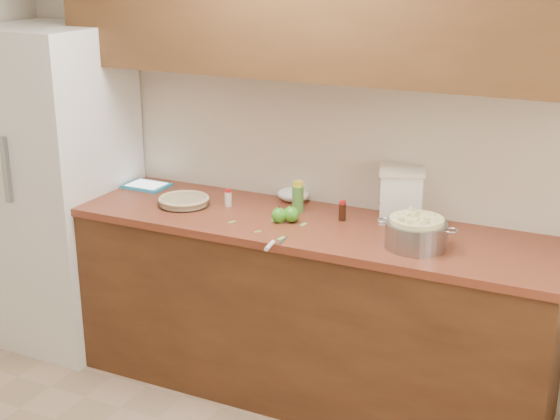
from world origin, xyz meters
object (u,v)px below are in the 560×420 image
at_px(pie, 184,201).
at_px(tablet, 147,186).
at_px(colander, 416,233).
at_px(flour_canister, 401,194).

relative_size(pie, tablet, 1.15).
xyz_separation_m(pie, tablet, (-0.36, 0.18, -0.01)).
relative_size(pie, colander, 0.74).
height_order(colander, flour_canister, flour_canister).
bearing_deg(colander, flour_canister, 118.18).
distance_m(pie, flour_canister, 1.12).
xyz_separation_m(pie, flour_canister, (1.08, 0.27, 0.11)).
bearing_deg(tablet, flour_canister, 4.51).
bearing_deg(pie, colander, -2.83).
distance_m(colander, tablet, 1.64).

